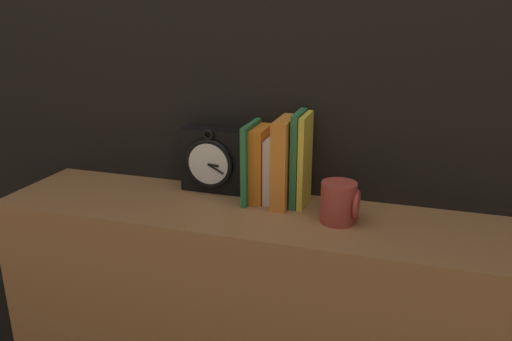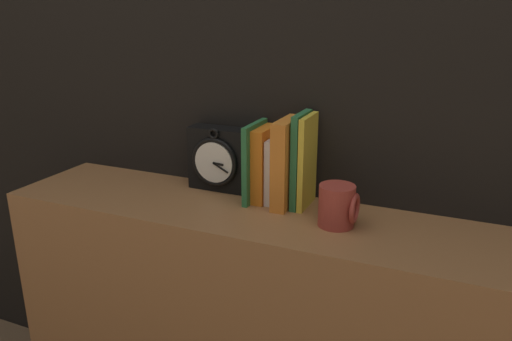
# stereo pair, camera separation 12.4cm
# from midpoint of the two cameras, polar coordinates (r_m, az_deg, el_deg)

# --- Properties ---
(bookshelf) EXTENTS (1.39, 0.32, 0.77)m
(bookshelf) POSITION_cam_midpoint_polar(r_m,az_deg,el_deg) (1.47, -2.55, -18.78)
(bookshelf) COLOR #936038
(bookshelf) RESTS_ON ground_plane
(clock) EXTENTS (0.18, 0.08, 0.19)m
(clock) POSITION_cam_midpoint_polar(r_m,az_deg,el_deg) (1.40, -7.43, 1.13)
(clock) COLOR black
(clock) RESTS_ON bookshelf
(book_slot0_green) EXTENTS (0.01, 0.14, 0.21)m
(book_slot0_green) POSITION_cam_midpoint_polar(r_m,az_deg,el_deg) (1.32, -3.22, 0.94)
(book_slot0_green) COLOR #296D3B
(book_slot0_green) RESTS_ON bookshelf
(book_slot1_orange) EXTENTS (0.03, 0.12, 0.20)m
(book_slot1_orange) POSITION_cam_midpoint_polar(r_m,az_deg,el_deg) (1.33, -2.09, 0.74)
(book_slot1_orange) COLOR orange
(book_slot1_orange) RESTS_ON bookshelf
(book_slot2_white) EXTENTS (0.03, 0.11, 0.17)m
(book_slot2_white) POSITION_cam_midpoint_polar(r_m,az_deg,el_deg) (1.32, -0.67, 0.13)
(book_slot2_white) COLOR silver
(book_slot2_white) RESTS_ON bookshelf
(book_slot3_orange) EXTENTS (0.04, 0.14, 0.23)m
(book_slot3_orange) POSITION_cam_midpoint_polar(r_m,az_deg,el_deg) (1.29, 0.56, 0.94)
(book_slot3_orange) COLOR orange
(book_slot3_orange) RESTS_ON bookshelf
(book_slot4_green) EXTENTS (0.02, 0.12, 0.25)m
(book_slot4_green) POSITION_cam_midpoint_polar(r_m,az_deg,el_deg) (1.29, 2.12, 1.32)
(book_slot4_green) COLOR #296A3C
(book_slot4_green) RESTS_ON bookshelf
(book_slot5_yellow) EXTENTS (0.01, 0.12, 0.24)m
(book_slot5_yellow) POSITION_cam_midpoint_polar(r_m,az_deg,el_deg) (1.29, 2.90, 1.14)
(book_slot5_yellow) COLOR gold
(book_slot5_yellow) RESTS_ON bookshelf
(mug) EXTENTS (0.09, 0.09, 0.10)m
(mug) POSITION_cam_midpoint_polar(r_m,az_deg,el_deg) (1.20, 6.64, -3.78)
(mug) COLOR #9E382D
(mug) RESTS_ON bookshelf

